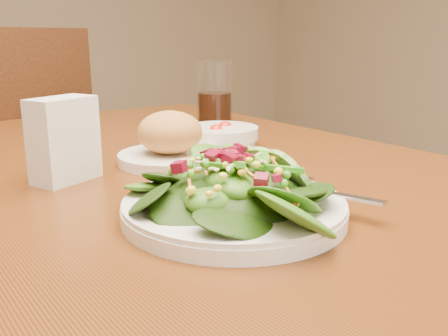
{
  "coord_description": "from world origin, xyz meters",
  "views": [
    {
      "loc": [
        -0.4,
        -0.66,
        0.96
      ],
      "look_at": [
        -0.06,
        -0.19,
        0.81
      ],
      "focal_mm": 40.0,
      "sensor_mm": 36.0,
      "label": 1
    }
  ],
  "objects": [
    {
      "name": "chair_far",
      "position": [
        -0.07,
        0.87,
        0.52
      ],
      "size": [
        0.59,
        0.59,
        0.98
      ],
      "rotation": [
        0.0,
        0.0,
        3.54
      ],
      "color": "#452713",
      "rests_on": "ground_plane"
    },
    {
      "name": "salad_plate",
      "position": [
        -0.05,
        -0.21,
        0.78
      ],
      "size": [
        0.27,
        0.27,
        0.08
      ],
      "rotation": [
        0.0,
        0.0,
        0.24
      ],
      "color": "white",
      "rests_on": "dining_table"
    },
    {
      "name": "napkin_holder",
      "position": [
        -0.16,
        0.06,
        0.82
      ],
      "size": [
        0.11,
        0.08,
        0.13
      ],
      "rotation": [
        0.0,
        0.0,
        0.38
      ],
      "color": "white",
      "rests_on": "dining_table"
    },
    {
      "name": "bread_plate",
      "position": [
        0.02,
        0.06,
        0.79
      ],
      "size": [
        0.18,
        0.18,
        0.09
      ],
      "color": "white",
      "rests_on": "dining_table"
    },
    {
      "name": "tomato_bowl",
      "position": [
        0.16,
        0.11,
        0.77
      ],
      "size": [
        0.15,
        0.15,
        0.05
      ],
      "color": "white",
      "rests_on": "dining_table"
    },
    {
      "name": "drinking_glass",
      "position": [
        0.31,
        0.33,
        0.82
      ],
      "size": [
        0.09,
        0.09,
        0.15
      ],
      "color": "silver",
      "rests_on": "dining_table"
    },
    {
      "name": "dining_table",
      "position": [
        0.0,
        0.0,
        0.65
      ],
      "size": [
        0.9,
        1.4,
        0.75
      ],
      "color": "#632E0E",
      "rests_on": "ground_plane"
    }
  ]
}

